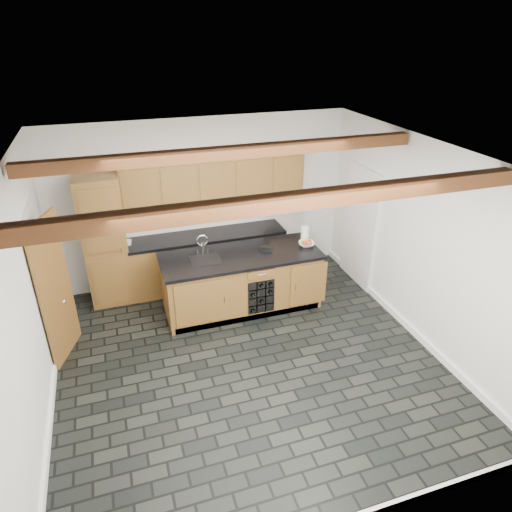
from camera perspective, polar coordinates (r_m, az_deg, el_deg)
The scene contains 10 objects.
ground at distance 6.38m, azimuth -1.02°, elevation -12.78°, with size 5.00×5.00×0.00m, color black.
room_shell at distance 5.96m, azimuth -3.45°, elevation 1.58°, with size 5.01×5.00×5.00m.
back_cabinetry at distance 7.66m, azimuth -8.79°, elevation 2.81°, with size 3.65×0.62×2.20m.
island at distance 7.19m, azimuth -1.78°, elevation -3.16°, with size 2.48×0.96×0.93m.
faucet at distance 6.88m, azimuth -6.40°, elevation -0.09°, with size 0.45×0.40×0.34m.
kitchen_scale at distance 7.11m, azimuth 1.26°, elevation 0.96°, with size 0.23×0.18×0.06m.
fruit_bowl at distance 7.28m, azimuth 6.33°, elevation 1.48°, with size 0.25×0.25×0.06m, color silver.
fruit_cluster at distance 7.27m, azimuth 6.34°, elevation 1.71°, with size 0.16×0.17×0.07m.
paper_towel at distance 7.40m, azimuth 6.12°, elevation 2.74°, with size 0.12×0.12×0.26m, color white.
mug at distance 7.53m, azimuth -15.63°, elevation 1.63°, with size 0.10×0.10×0.09m, color white.
Camera 1 is at (-1.43, -4.68, 4.09)m, focal length 32.00 mm.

